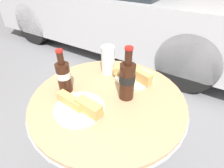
{
  "coord_description": "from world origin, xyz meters",
  "views": [
    {
      "loc": [
        0.35,
        -0.51,
        1.22
      ],
      "look_at": [
        0.0,
        0.04,
        0.76
      ],
      "focal_mm": 28.0,
      "sensor_mm": 36.0,
      "label": 1
    }
  ],
  "objects_px": {
    "lunch_plate_far": "(134,76)",
    "bistro_table": "(108,122)",
    "cola_bottle_right": "(127,79)",
    "drinking_glass": "(108,61)",
    "lunch_plate_near": "(80,107)",
    "parked_car": "(119,6)",
    "cola_bottle_left": "(64,76)"
  },
  "relations": [
    {
      "from": "bistro_table",
      "to": "lunch_plate_far",
      "type": "relative_size",
      "value": 3.23
    },
    {
      "from": "lunch_plate_far",
      "to": "bistro_table",
      "type": "bearing_deg",
      "value": -100.68
    },
    {
      "from": "cola_bottle_right",
      "to": "cola_bottle_left",
      "type": "bearing_deg",
      "value": -157.56
    },
    {
      "from": "bistro_table",
      "to": "lunch_plate_far",
      "type": "distance_m",
      "value": 0.28
    },
    {
      "from": "parked_car",
      "to": "drinking_glass",
      "type": "bearing_deg",
      "value": -61.15
    },
    {
      "from": "bistro_table",
      "to": "lunch_plate_far",
      "type": "xyz_separation_m",
      "value": [
        0.04,
        0.19,
        0.19
      ]
    },
    {
      "from": "cola_bottle_right",
      "to": "bistro_table",
      "type": "bearing_deg",
      "value": -148.54
    },
    {
      "from": "parked_car",
      "to": "lunch_plate_near",
      "type": "bearing_deg",
      "value": -63.31
    },
    {
      "from": "bistro_table",
      "to": "lunch_plate_near",
      "type": "relative_size",
      "value": 3.32
    },
    {
      "from": "bistro_table",
      "to": "drinking_glass",
      "type": "relative_size",
      "value": 4.68
    },
    {
      "from": "cola_bottle_right",
      "to": "parked_car",
      "type": "relative_size",
      "value": 0.06
    },
    {
      "from": "lunch_plate_near",
      "to": "cola_bottle_right",
      "type": "bearing_deg",
      "value": 56.22
    },
    {
      "from": "cola_bottle_left",
      "to": "lunch_plate_near",
      "type": "xyz_separation_m",
      "value": [
        0.15,
        -0.07,
        -0.06
      ]
    },
    {
      "from": "bistro_table",
      "to": "parked_car",
      "type": "bearing_deg",
      "value": 119.23
    },
    {
      "from": "lunch_plate_near",
      "to": "cola_bottle_left",
      "type": "bearing_deg",
      "value": 154.72
    },
    {
      "from": "bistro_table",
      "to": "drinking_glass",
      "type": "height_order",
      "value": "drinking_glass"
    },
    {
      "from": "drinking_glass",
      "to": "parked_car",
      "type": "height_order",
      "value": "parked_car"
    },
    {
      "from": "cola_bottle_left",
      "to": "drinking_glass",
      "type": "xyz_separation_m",
      "value": [
        0.08,
        0.25,
        -0.01
      ]
    },
    {
      "from": "drinking_glass",
      "to": "lunch_plate_near",
      "type": "height_order",
      "value": "drinking_glass"
    },
    {
      "from": "cola_bottle_left",
      "to": "parked_car",
      "type": "bearing_deg",
      "value": 114.24
    },
    {
      "from": "parked_car",
      "to": "bistro_table",
      "type": "bearing_deg",
      "value": -60.77
    },
    {
      "from": "parked_car",
      "to": "cola_bottle_left",
      "type": "bearing_deg",
      "value": -65.76
    },
    {
      "from": "bistro_table",
      "to": "cola_bottle_right",
      "type": "distance_m",
      "value": 0.28
    },
    {
      "from": "lunch_plate_near",
      "to": "lunch_plate_far",
      "type": "relative_size",
      "value": 0.97
    },
    {
      "from": "lunch_plate_far",
      "to": "cola_bottle_left",
      "type": "bearing_deg",
      "value": -131.96
    },
    {
      "from": "lunch_plate_far",
      "to": "parked_car",
      "type": "xyz_separation_m",
      "value": [
        -1.2,
        1.88,
        -0.11
      ]
    },
    {
      "from": "lunch_plate_near",
      "to": "parked_car",
      "type": "relative_size",
      "value": 0.05
    },
    {
      "from": "cola_bottle_right",
      "to": "parked_car",
      "type": "height_order",
      "value": "parked_car"
    },
    {
      "from": "drinking_glass",
      "to": "lunch_plate_far",
      "type": "distance_m",
      "value": 0.16
    },
    {
      "from": "cola_bottle_right",
      "to": "lunch_plate_near",
      "type": "relative_size",
      "value": 1.14
    },
    {
      "from": "lunch_plate_near",
      "to": "lunch_plate_far",
      "type": "height_order",
      "value": "lunch_plate_far"
    },
    {
      "from": "cola_bottle_right",
      "to": "drinking_glass",
      "type": "height_order",
      "value": "cola_bottle_right"
    }
  ]
}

